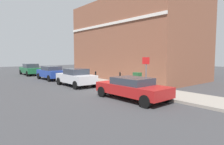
{
  "coord_description": "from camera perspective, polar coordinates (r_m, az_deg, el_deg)",
  "views": [
    {
      "loc": [
        -8.59,
        -10.22,
        2.49
      ],
      "look_at": [
        1.02,
        1.5,
        1.2
      ],
      "focal_mm": 31.0,
      "sensor_mm": 36.0,
      "label": 1
    }
  ],
  "objects": [
    {
      "name": "car_silver",
      "position": [
        16.33,
        -10.62,
        -1.34
      ],
      "size": [
        1.85,
        4.05,
        1.45
      ],
      "rotation": [
        0.0,
        0.0,
        1.57
      ],
      "color": "#B7B7BC",
      "rests_on": "ground"
    },
    {
      "name": "car_red",
      "position": [
        11.15,
        5.92,
        -4.46
      ],
      "size": [
        2.04,
        4.52,
        1.28
      ],
      "rotation": [
        0.0,
        0.0,
        1.6
      ],
      "color": "maroon",
      "rests_on": "ground"
    },
    {
      "name": "corner_building",
      "position": [
        21.86,
        6.96,
        9.1
      ],
      "size": [
        8.01,
        13.73,
        8.23
      ],
      "color": "brown",
      "rests_on": "ground"
    },
    {
      "name": "utility_cabinet",
      "position": [
        14.25,
        7.44,
        -2.47
      ],
      "size": [
        0.46,
        0.61,
        1.15
      ],
      "color": "#1E4C28",
      "rests_on": "sidewalk"
    },
    {
      "name": "car_blue",
      "position": [
        21.34,
        -17.48,
        -0.01
      ],
      "size": [
        1.87,
        3.97,
        1.43
      ],
      "rotation": [
        0.0,
        0.0,
        1.59
      ],
      "color": "navy",
      "rests_on": "ground"
    },
    {
      "name": "car_green",
      "position": [
        27.56,
        -22.91,
        0.91
      ],
      "size": [
        1.94,
        4.47,
        1.5
      ],
      "rotation": [
        0.0,
        0.0,
        1.55
      ],
      "color": "#195933",
      "rests_on": "ground"
    },
    {
      "name": "sidewalk",
      "position": [
        19.44,
        -6.5,
        -2.3
      ],
      "size": [
        2.68,
        30.0,
        0.15
      ],
      "primitive_type": "cube",
      "color": "gray",
      "rests_on": "ground"
    },
    {
      "name": "bollard_near_cabinet",
      "position": [
        15.75,
        2.38,
        -1.65
      ],
      "size": [
        0.14,
        0.14,
        1.04
      ],
      "color": "black",
      "rests_on": "sidewalk"
    },
    {
      "name": "bollard_far_kerb",
      "position": [
        16.63,
        -4.84,
        -1.31
      ],
      "size": [
        0.14,
        0.14,
        1.04
      ],
      "color": "black",
      "rests_on": "sidewalk"
    },
    {
      "name": "ground",
      "position": [
        13.58,
        0.7,
        -5.7
      ],
      "size": [
        80.0,
        80.0,
        0.0
      ],
      "primitive_type": "plane",
      "color": "#38383A"
    },
    {
      "name": "street_sign",
      "position": [
        12.55,
        9.99,
        1.01
      ],
      "size": [
        0.08,
        0.6,
        2.3
      ],
      "color": "#59595B",
      "rests_on": "sidewalk"
    }
  ]
}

